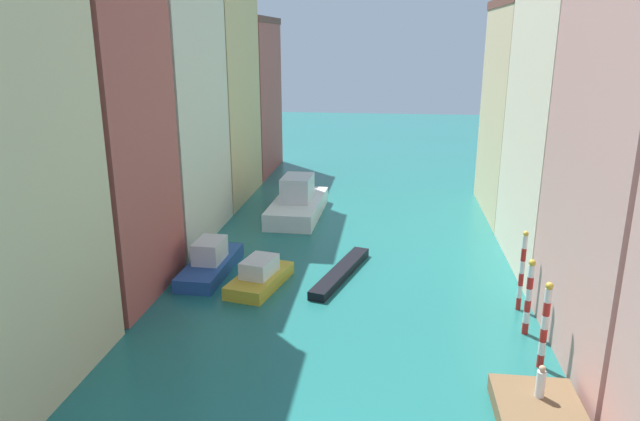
{
  "coord_description": "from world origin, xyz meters",
  "views": [
    {
      "loc": [
        2.5,
        -14.2,
        14.23
      ],
      "look_at": [
        -2.79,
        28.36,
        1.5
      ],
      "focal_mm": 32.68,
      "sensor_mm": 36.0,
      "label": 1
    }
  ],
  "objects_px": {
    "mooring_pole_0": "(545,325)",
    "mooring_pole_1": "(529,296)",
    "person_on_dock": "(541,382)",
    "motorboat_1": "(210,262)",
    "gondola_black": "(341,272)",
    "mooring_pole_2": "(522,270)",
    "vaporetto_white": "(298,203)",
    "motorboat_0": "(260,276)"
  },
  "relations": [
    {
      "from": "mooring_pole_0",
      "to": "mooring_pole_1",
      "type": "relative_size",
      "value": 1.04
    },
    {
      "from": "person_on_dock",
      "to": "motorboat_1",
      "type": "distance_m",
      "value": 21.09
    },
    {
      "from": "gondola_black",
      "to": "motorboat_1",
      "type": "bearing_deg",
      "value": -176.66
    },
    {
      "from": "person_on_dock",
      "to": "motorboat_1",
      "type": "bearing_deg",
      "value": 144.42
    },
    {
      "from": "gondola_black",
      "to": "mooring_pole_0",
      "type": "bearing_deg",
      "value": -43.39
    },
    {
      "from": "person_on_dock",
      "to": "mooring_pole_2",
      "type": "relative_size",
      "value": 0.3
    },
    {
      "from": "mooring_pole_1",
      "to": "mooring_pole_2",
      "type": "distance_m",
      "value": 2.77
    },
    {
      "from": "person_on_dock",
      "to": "vaporetto_white",
      "type": "distance_m",
      "value": 28.63
    },
    {
      "from": "person_on_dock",
      "to": "mooring_pole_2",
      "type": "xyz_separation_m",
      "value": [
        1.07,
        9.31,
        0.95
      ]
    },
    {
      "from": "mooring_pole_2",
      "to": "gondola_black",
      "type": "distance_m",
      "value": 10.79
    },
    {
      "from": "mooring_pole_0",
      "to": "mooring_pole_1",
      "type": "bearing_deg",
      "value": 90.45
    },
    {
      "from": "mooring_pole_1",
      "to": "motorboat_0",
      "type": "xyz_separation_m",
      "value": [
        -14.48,
        4.06,
        -1.39
      ]
    },
    {
      "from": "mooring_pole_0",
      "to": "motorboat_1",
      "type": "height_order",
      "value": "mooring_pole_0"
    },
    {
      "from": "mooring_pole_0",
      "to": "vaporetto_white",
      "type": "distance_m",
      "value": 26.16
    },
    {
      "from": "mooring_pole_0",
      "to": "motorboat_0",
      "type": "height_order",
      "value": "mooring_pole_0"
    },
    {
      "from": "vaporetto_white",
      "to": "motorboat_0",
      "type": "distance_m",
      "value": 14.53
    },
    {
      "from": "person_on_dock",
      "to": "mooring_pole_0",
      "type": "bearing_deg",
      "value": 75.61
    },
    {
      "from": "mooring_pole_1",
      "to": "motorboat_0",
      "type": "relative_size",
      "value": 0.72
    },
    {
      "from": "mooring_pole_1",
      "to": "mooring_pole_2",
      "type": "height_order",
      "value": "mooring_pole_2"
    },
    {
      "from": "person_on_dock",
      "to": "motorboat_1",
      "type": "xyz_separation_m",
      "value": [
        -17.15,
        12.27,
        -0.62
      ]
    },
    {
      "from": "mooring_pole_2",
      "to": "gondola_black",
      "type": "xyz_separation_m",
      "value": [
        -10.02,
        3.44,
        -2.04
      ]
    },
    {
      "from": "mooring_pole_1",
      "to": "vaporetto_white",
      "type": "distance_m",
      "value": 23.62
    },
    {
      "from": "person_on_dock",
      "to": "motorboat_0",
      "type": "relative_size",
      "value": 0.25
    },
    {
      "from": "mooring_pole_1",
      "to": "motorboat_1",
      "type": "distance_m",
      "value": 18.94
    },
    {
      "from": "motorboat_0",
      "to": "motorboat_1",
      "type": "bearing_deg",
      "value": 155.03
    },
    {
      "from": "gondola_black",
      "to": "motorboat_0",
      "type": "relative_size",
      "value": 1.46
    },
    {
      "from": "vaporetto_white",
      "to": "gondola_black",
      "type": "distance_m",
      "value": 13.3
    },
    {
      "from": "mooring_pole_0",
      "to": "gondola_black",
      "type": "xyz_separation_m",
      "value": [
        -9.84,
        9.3,
        -1.85
      ]
    },
    {
      "from": "gondola_black",
      "to": "person_on_dock",
      "type": "bearing_deg",
      "value": -54.91
    },
    {
      "from": "mooring_pole_0",
      "to": "motorboat_1",
      "type": "distance_m",
      "value": 20.12
    },
    {
      "from": "gondola_black",
      "to": "motorboat_0",
      "type": "height_order",
      "value": "motorboat_0"
    },
    {
      "from": "mooring_pole_2",
      "to": "motorboat_0",
      "type": "xyz_separation_m",
      "value": [
        -14.68,
        1.31,
        -1.66
      ]
    },
    {
      "from": "person_on_dock",
      "to": "mooring_pole_0",
      "type": "xyz_separation_m",
      "value": [
        0.88,
        3.45,
        0.76
      ]
    },
    {
      "from": "person_on_dock",
      "to": "mooring_pole_2",
      "type": "distance_m",
      "value": 9.42
    },
    {
      "from": "person_on_dock",
      "to": "mooring_pole_1",
      "type": "bearing_deg",
      "value": 82.53
    },
    {
      "from": "mooring_pole_2",
      "to": "motorboat_0",
      "type": "relative_size",
      "value": 0.82
    },
    {
      "from": "mooring_pole_1",
      "to": "gondola_black",
      "type": "relative_size",
      "value": 0.5
    },
    {
      "from": "mooring_pole_2",
      "to": "motorboat_1",
      "type": "xyz_separation_m",
      "value": [
        -18.22,
        2.96,
        -1.57
      ]
    },
    {
      "from": "person_on_dock",
      "to": "motorboat_0",
      "type": "xyz_separation_m",
      "value": [
        -13.62,
        10.62,
        -0.71
      ]
    },
    {
      "from": "mooring_pole_2",
      "to": "gondola_black",
      "type": "relative_size",
      "value": 0.56
    },
    {
      "from": "motorboat_1",
      "to": "mooring_pole_2",
      "type": "bearing_deg",
      "value": -9.23
    },
    {
      "from": "person_on_dock",
      "to": "vaporetto_white",
      "type": "bearing_deg",
      "value": 118.56
    }
  ]
}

